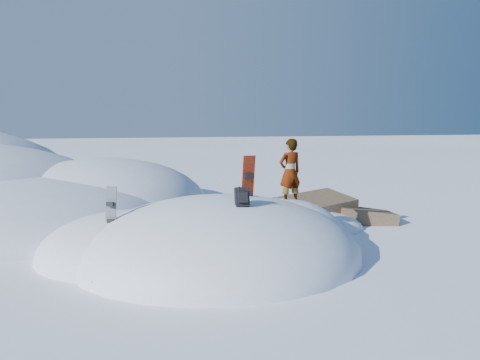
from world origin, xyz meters
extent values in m
plane|color=white|center=(0.00, 0.00, 0.00)|extent=(120.00, 120.00, 0.00)
ellipsoid|color=silver|center=(0.00, 0.00, 0.00)|extent=(7.00, 6.00, 3.00)
ellipsoid|color=silver|center=(-2.20, 0.60, 0.00)|extent=(4.40, 4.00, 2.20)
ellipsoid|color=silver|center=(1.80, 0.80, 0.00)|extent=(3.60, 3.20, 2.50)
ellipsoid|color=silver|center=(-6.00, 5.00, 0.00)|extent=(10.00, 9.00, 2.80)
ellipsoid|color=silver|center=(-3.50, 7.50, 0.00)|extent=(8.00, 8.00, 3.60)
ellipsoid|color=silver|center=(-5.50, 4.00, 0.00)|extent=(6.00, 5.00, 1.80)
cube|color=brown|center=(3.60, 3.40, 0.10)|extent=(2.82, 2.41, 1.62)
cube|color=brown|center=(5.20, 3.00, -0.10)|extent=(2.16, 1.80, 1.33)
cube|color=brown|center=(4.20, 4.60, 0.00)|extent=(2.08, 2.01, 1.10)
ellipsoid|color=silver|center=(3.20, 2.40, 0.00)|extent=(3.20, 2.40, 1.00)
cube|color=red|center=(0.78, 0.42, 1.62)|extent=(0.37, 0.33, 1.69)
cube|color=black|center=(0.78, 0.35, 1.96)|extent=(0.23, 0.17, 0.15)
cube|color=black|center=(0.78, 0.35, 1.45)|extent=(0.23, 0.17, 0.15)
cube|color=black|center=(-2.53, -0.03, 1.17)|extent=(0.31, 0.30, 1.32)
cube|color=black|center=(-2.53, -0.09, 1.44)|extent=(0.19, 0.15, 0.12)
cube|color=black|center=(-2.53, -0.09, 1.04)|extent=(0.19, 0.15, 0.12)
cube|color=black|center=(0.41, -0.75, 1.62)|extent=(0.31, 0.33, 0.48)
cube|color=black|center=(0.41, -0.88, 1.64)|extent=(0.21, 0.17, 0.26)
cylinder|color=black|center=(0.31, -0.86, 1.73)|extent=(0.03, 0.17, 0.32)
cylinder|color=black|center=(0.50, -0.86, 1.73)|extent=(0.03, 0.17, 0.32)
cube|color=black|center=(-2.47, -1.39, 0.11)|extent=(0.83, 0.64, 0.21)
cube|color=black|center=(-2.13, -1.17, 0.21)|extent=(0.48, 0.43, 0.14)
imported|color=slate|center=(2.00, 0.84, 1.96)|extent=(0.74, 0.59, 1.77)
camera|label=1|loc=(-1.55, -10.94, 3.47)|focal=35.00mm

